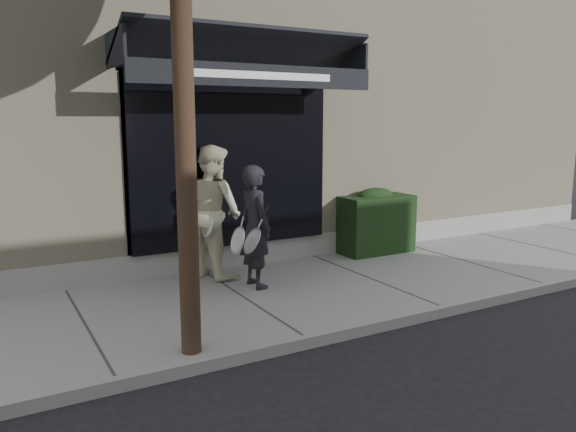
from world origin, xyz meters
TOP-DOWN VIEW (x-y plane):
  - ground at (0.00, 0.00)m, footprint 80.00×80.00m
  - sidewalk at (0.00, 0.00)m, footprint 20.00×3.00m
  - curb at (0.00, -1.55)m, footprint 20.00×0.10m
  - building_facade at (-0.01, 4.96)m, footprint 14.30×8.04m
  - hedge at (1.10, 1.25)m, footprint 1.30×0.70m
  - pedestrian_front at (-1.64, 0.40)m, footprint 0.75×0.83m
  - pedestrian_back at (-1.94, 1.20)m, footprint 0.97×1.12m

SIDE VIEW (x-z plane):
  - ground at x=0.00m, z-range 0.00..0.00m
  - sidewalk at x=0.00m, z-range 0.00..0.12m
  - curb at x=0.00m, z-range 0.00..0.14m
  - hedge at x=1.10m, z-range 0.09..1.23m
  - pedestrian_front at x=-1.64m, z-range 0.12..1.82m
  - pedestrian_back at x=-1.94m, z-range 0.12..2.07m
  - building_facade at x=-0.01m, z-range -0.08..5.56m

